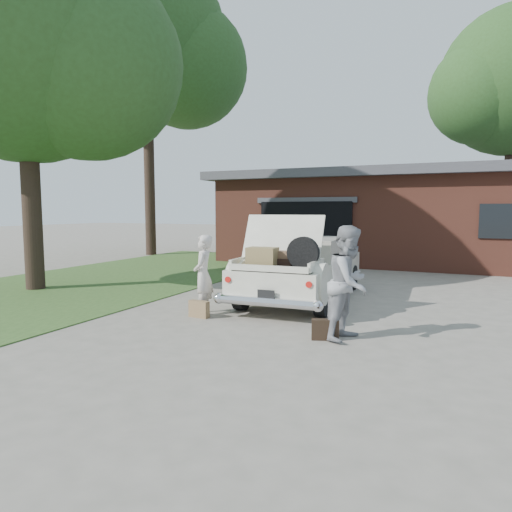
% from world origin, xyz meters
% --- Properties ---
extents(ground, '(90.00, 90.00, 0.00)m').
position_xyz_m(ground, '(0.00, 0.00, 0.00)').
color(ground, gray).
rests_on(ground, ground).
extents(grass_strip, '(6.00, 16.00, 0.02)m').
position_xyz_m(grass_strip, '(-5.50, 3.00, 0.01)').
color(grass_strip, '#2D4C1E').
rests_on(grass_strip, ground).
extents(house, '(12.80, 7.80, 3.30)m').
position_xyz_m(house, '(0.98, 11.47, 1.67)').
color(house, brown).
rests_on(house, ground).
extents(tree_left, '(6.78, 5.89, 8.92)m').
position_xyz_m(tree_left, '(-5.96, 0.94, 5.72)').
color(tree_left, '#38281E').
rests_on(tree_left, ground).
extents(tree_back, '(7.71, 6.70, 12.16)m').
position_xyz_m(tree_back, '(-8.69, 9.09, 8.43)').
color(tree_back, '#38281E').
rests_on(tree_back, ground).
extents(sedan, '(2.01, 4.70, 1.83)m').
position_xyz_m(sedan, '(0.26, 2.47, 0.68)').
color(sedan, silver).
rests_on(sedan, ground).
extents(woman_left, '(0.51, 0.62, 1.47)m').
position_xyz_m(woman_left, '(-0.97, 0.38, 0.73)').
color(woman_left, beige).
rests_on(woman_left, ground).
extents(woman_right, '(0.81, 0.95, 1.70)m').
position_xyz_m(woman_right, '(1.87, -0.17, 0.85)').
color(woman_right, '#929398').
rests_on(woman_right, ground).
extents(suitcase_left, '(0.40, 0.17, 0.30)m').
position_xyz_m(suitcase_left, '(-0.89, 0.08, 0.15)').
color(suitcase_left, '#92724A').
rests_on(suitcase_left, ground).
extents(suitcase_right, '(0.42, 0.25, 0.31)m').
position_xyz_m(suitcase_right, '(1.57, -0.37, 0.15)').
color(suitcase_right, black).
rests_on(suitcase_right, ground).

